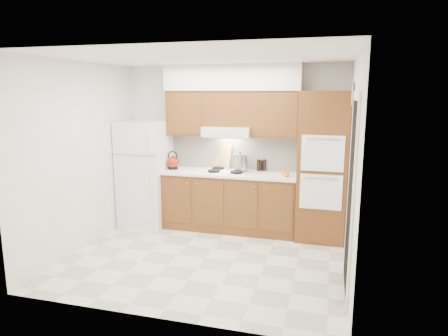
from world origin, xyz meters
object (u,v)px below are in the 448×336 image
(oven_cabinet, at_px, (322,167))
(stock_pot, at_px, (240,162))
(kettle, at_px, (173,163))
(fridge, at_px, (146,173))

(oven_cabinet, distance_m, stock_pot, 1.27)
(kettle, height_order, stock_pot, stock_pot)
(kettle, xyz_separation_m, stock_pot, (1.10, 0.08, 0.04))
(fridge, relative_size, oven_cabinet, 0.78)
(kettle, bearing_deg, fridge, -165.56)
(fridge, relative_size, kettle, 8.69)
(fridge, bearing_deg, oven_cabinet, 0.70)
(fridge, bearing_deg, stock_pot, 4.38)
(oven_cabinet, relative_size, stock_pot, 8.95)
(kettle, bearing_deg, oven_cabinet, 9.19)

